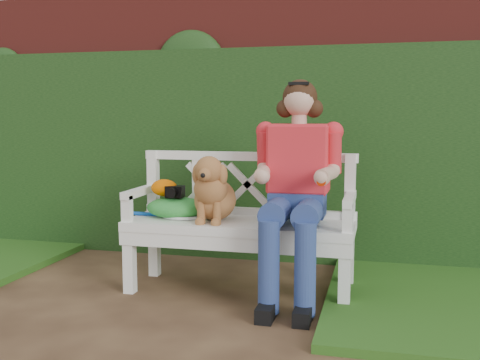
# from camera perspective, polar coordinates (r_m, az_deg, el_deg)

# --- Properties ---
(ground) EXTENTS (60.00, 60.00, 0.00)m
(ground) POSITION_cam_1_polar(r_m,az_deg,el_deg) (3.31, -12.45, -14.32)
(ground) COLOR #342216
(brick_wall) EXTENTS (10.00, 0.30, 2.20)m
(brick_wall) POSITION_cam_1_polar(r_m,az_deg,el_deg) (4.86, -2.69, 5.74)
(brick_wall) COLOR maroon
(brick_wall) RESTS_ON ground
(ivy_hedge) EXTENTS (10.00, 0.18, 1.70)m
(ivy_hedge) POSITION_cam_1_polar(r_m,az_deg,el_deg) (4.66, -3.46, 2.63)
(ivy_hedge) COLOR #284E1B
(ivy_hedge) RESTS_ON ground
(garden_bench) EXTENTS (1.61, 0.69, 0.48)m
(garden_bench) POSITION_cam_1_polar(r_m,az_deg,el_deg) (3.77, 0.00, -7.73)
(garden_bench) COLOR white
(garden_bench) RESTS_ON ground
(seated_woman) EXTENTS (0.74, 0.88, 1.37)m
(seated_woman) POSITION_cam_1_polar(r_m,az_deg,el_deg) (3.59, 5.84, -1.22)
(seated_woman) COLOR #CB4D5B
(seated_woman) RESTS_ON ground
(dog) EXTENTS (0.38, 0.46, 0.44)m
(dog) POSITION_cam_1_polar(r_m,az_deg,el_deg) (3.67, -2.69, -0.79)
(dog) COLOR #915D20
(dog) RESTS_ON garden_bench
(tennis_racket) EXTENTS (0.58, 0.30, 0.03)m
(tennis_racket) POSITION_cam_1_polar(r_m,az_deg,el_deg) (3.85, -6.20, -3.60)
(tennis_racket) COLOR silver
(tennis_racket) RESTS_ON garden_bench
(green_bag) EXTENTS (0.51, 0.46, 0.14)m
(green_bag) POSITION_cam_1_polar(r_m,az_deg,el_deg) (3.85, -6.48, -2.74)
(green_bag) COLOR #308E2F
(green_bag) RESTS_ON garden_bench
(camera_item) EXTENTS (0.12, 0.09, 0.08)m
(camera_item) POSITION_cam_1_polar(r_m,az_deg,el_deg) (3.81, -6.61, -1.17)
(camera_item) COLOR black
(camera_item) RESTS_ON green_bag
(baseball_glove) EXTENTS (0.22, 0.19, 0.12)m
(baseball_glove) POSITION_cam_1_polar(r_m,az_deg,el_deg) (3.87, -7.70, -0.79)
(baseball_glove) COLOR #DE5F00
(baseball_glove) RESTS_ON green_bag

